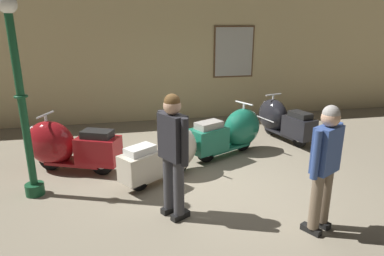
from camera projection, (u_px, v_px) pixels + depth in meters
ground_plane at (208, 184)px, 5.65m from camera, size 60.00×60.00×0.00m
showroom_back_wall at (170, 55)px, 8.98m from camera, size 18.00×0.24×3.43m
scooter_0 at (65, 146)px, 6.00m from camera, size 1.76×1.12×1.05m
scooter_1 at (167, 154)px, 5.75m from camera, size 1.51×1.25×0.94m
scooter_2 at (232, 132)px, 6.80m from camera, size 1.71×1.16×1.02m
scooter_3 at (280, 119)px, 7.75m from camera, size 0.86×1.67×0.98m
lamppost at (21, 100)px, 4.86m from camera, size 0.28×0.28×2.91m
visitor_0 at (173, 148)px, 4.44m from camera, size 0.40×0.52×1.71m
visitor_1 at (325, 161)px, 4.12m from camera, size 0.50×0.38×1.65m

